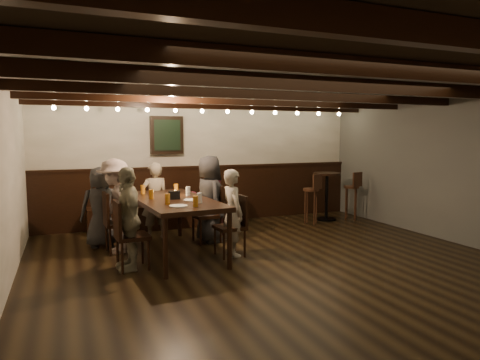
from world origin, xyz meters
name	(u,v)px	position (x,y,z in m)	size (l,w,h in m)	color
room	(212,175)	(-0.29, 2.21, 1.07)	(7.00, 7.00, 7.00)	black
dining_table	(173,203)	(-1.17, 1.38, 0.76)	(1.13, 2.26, 0.82)	black
chair_left_near	(118,234)	(-1.92, 1.78, 0.28)	(0.44, 0.44, 0.91)	black
chair_left_far	(131,248)	(-1.86, 0.88, 0.28)	(0.44, 0.44, 0.91)	black
chair_right_near	(208,225)	(-0.48, 1.88, 0.29)	(0.45, 0.45, 0.93)	black
chair_right_far	(231,237)	(-0.43, 0.98, 0.27)	(0.43, 0.43, 0.88)	black
person_bench_left	(101,207)	(-2.13, 2.22, 0.63)	(0.62, 0.40, 1.27)	#2B2C2E
person_bench_centre	(155,201)	(-1.24, 2.43, 0.65)	(0.47, 0.31, 1.30)	gray
person_bench_right	(208,197)	(-0.33, 2.34, 0.68)	(0.66, 0.51, 1.36)	maroon
person_left_near	(116,206)	(-1.95, 1.78, 0.70)	(0.91, 0.52, 1.41)	gray
person_left_far	(128,218)	(-1.89, 0.88, 0.67)	(0.79, 0.33, 1.35)	gray
person_right_near	(209,199)	(-0.45, 1.88, 0.71)	(0.69, 0.45, 1.42)	#28272A
person_right_far	(233,213)	(-0.39, 0.98, 0.63)	(0.46, 0.30, 1.26)	#A99F8F
pint_a	(143,190)	(-1.50, 2.06, 0.89)	(0.07, 0.07, 0.14)	#BF7219
pint_b	(176,188)	(-0.96, 2.05, 0.89)	(0.07, 0.07, 0.14)	#BF7219
pint_c	(151,194)	(-1.48, 1.46, 0.89)	(0.07, 0.07, 0.14)	#BF7219
pint_d	(188,191)	(-0.89, 1.60, 0.89)	(0.07, 0.07, 0.14)	silver
pint_e	(167,199)	(-1.36, 0.92, 0.89)	(0.07, 0.07, 0.14)	#BF7219
pint_f	(199,198)	(-0.94, 0.84, 0.89)	(0.07, 0.07, 0.14)	silver
pint_g	(195,201)	(-1.07, 0.59, 0.89)	(0.07, 0.07, 0.14)	#BF7219
plate_near	(178,206)	(-1.28, 0.67, 0.83)	(0.24, 0.24, 0.01)	white
plate_far	(192,200)	(-0.97, 1.09, 0.83)	(0.24, 0.24, 0.01)	white
condiment_caddy	(174,195)	(-1.17, 1.33, 0.88)	(0.15, 0.10, 0.12)	black
candle	(175,194)	(-1.07, 1.69, 0.85)	(0.05, 0.05, 0.05)	beige
high_top_table	(327,189)	(2.35, 2.67, 0.65)	(0.55, 0.55, 0.98)	black
bar_stool_left	(311,205)	(1.85, 2.47, 0.37)	(0.35, 0.36, 1.00)	#371D11
bar_stool_right	(351,202)	(2.85, 2.52, 0.37)	(0.33, 0.35, 1.00)	#371D11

